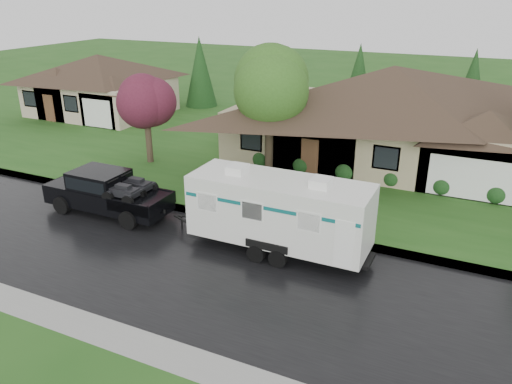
% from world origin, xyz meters
% --- Properties ---
extents(ground, '(140.00, 140.00, 0.00)m').
position_xyz_m(ground, '(0.00, 0.00, 0.00)').
color(ground, '#225019').
rests_on(ground, ground).
extents(road, '(140.00, 8.00, 0.01)m').
position_xyz_m(road, '(0.00, -2.00, 0.01)').
color(road, black).
rests_on(road, ground).
extents(curb, '(140.00, 0.50, 0.15)m').
position_xyz_m(curb, '(0.00, 2.25, 0.07)').
color(curb, gray).
rests_on(curb, ground).
extents(lawn, '(140.00, 26.00, 0.15)m').
position_xyz_m(lawn, '(0.00, 15.00, 0.07)').
color(lawn, '#225019').
rests_on(lawn, ground).
extents(house_main, '(19.44, 10.80, 6.90)m').
position_xyz_m(house_main, '(2.29, 13.84, 3.59)').
color(house_main, tan).
rests_on(house_main, lawn).
extents(house_far, '(10.80, 8.64, 5.80)m').
position_xyz_m(house_far, '(-21.78, 15.85, 2.97)').
color(house_far, '#C3AF90').
rests_on(house_far, lawn).
extents(tree_left_green, '(4.20, 4.20, 6.95)m').
position_xyz_m(tree_left_green, '(-3.51, 8.57, 4.97)').
color(tree_left_green, '#382B1E').
rests_on(tree_left_green, lawn).
extents(tree_red, '(3.14, 3.14, 5.20)m').
position_xyz_m(tree_red, '(-10.75, 7.20, 3.75)').
color(tree_red, '#382B1E').
rests_on(tree_red, lawn).
extents(shrub_row, '(13.60, 1.00, 1.00)m').
position_xyz_m(shrub_row, '(2.00, 9.30, 0.65)').
color(shrub_row, '#143814').
rests_on(shrub_row, lawn).
extents(pickup_truck, '(6.13, 2.33, 2.04)m').
position_xyz_m(pickup_truck, '(-8.35, 0.53, 1.09)').
color(pickup_truck, black).
rests_on(pickup_truck, ground).
extents(travel_trailer, '(7.56, 2.66, 3.39)m').
position_xyz_m(travel_trailer, '(0.47, 0.53, 1.80)').
color(travel_trailer, silver).
rests_on(travel_trailer, ground).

